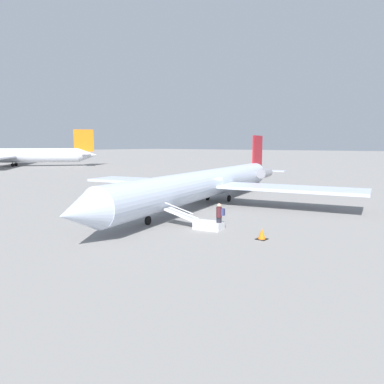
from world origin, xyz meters
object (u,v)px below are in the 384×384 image
Objects in this scene: airplane_main at (210,183)px; airplane_taxiing_distant at (1,155)px; passenger at (220,215)px; boarding_stairs at (203,223)px.

airplane_taxiing_distant reaches higher than airplane_main.
airplane_taxiing_distant is 84.14m from passenger.
boarding_stairs is 2.38× the size of passenger.
airplane_main is 10.45m from boarding_stairs.
boarding_stairs is at bearing 21.48° from airplane_main.
passenger is (22.79, 80.97, -1.72)m from airplane_taxiing_distant.
boarding_stairs is at bearing -1.56° from passenger.
airplane_main is at bearing -68.52° from boarding_stairs.
passenger is at bearing 178.44° from boarding_stairs.
airplane_main reaches higher than passenger.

